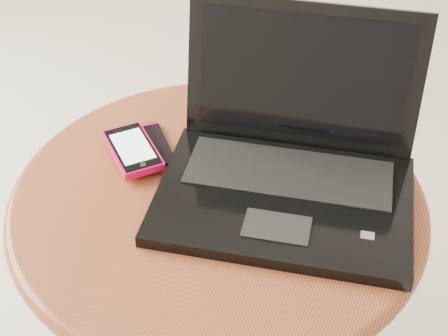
% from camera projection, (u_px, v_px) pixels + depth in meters
% --- Properties ---
extents(table, '(0.64, 0.64, 0.51)m').
position_uv_depth(table, '(218.00, 242.00, 1.08)').
color(table, '#4F2511').
rests_on(table, ground).
extents(laptop, '(0.42, 0.38, 0.24)m').
position_uv_depth(laptop, '(289.00, 163.00, 0.99)').
color(laptop, black).
rests_on(laptop, table).
extents(phone_black, '(0.12, 0.13, 0.01)m').
position_uv_depth(phone_black, '(149.00, 146.00, 1.09)').
color(phone_black, black).
rests_on(phone_black, table).
extents(phone_pink, '(0.13, 0.13, 0.01)m').
position_uv_depth(phone_pink, '(133.00, 150.00, 1.06)').
color(phone_pink, '#DA044C').
rests_on(phone_pink, phone_black).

